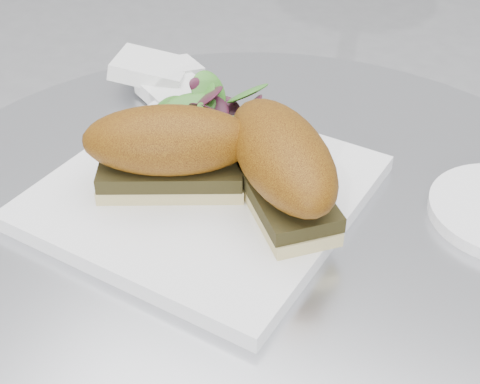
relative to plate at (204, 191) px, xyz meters
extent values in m
cylinder|color=silver|center=(0.06, -0.02, -0.02)|extent=(0.70, 0.70, 0.02)
cube|color=white|center=(0.00, 0.00, 0.00)|extent=(0.29, 0.29, 0.02)
cube|color=#D1BF82|center=(-0.02, -0.02, 0.01)|extent=(0.14, 0.10, 0.01)
cube|color=black|center=(-0.02, -0.02, 0.03)|extent=(0.14, 0.10, 0.01)
ellipsoid|color=brown|center=(-0.02, -0.02, 0.06)|extent=(0.16, 0.13, 0.06)
cube|color=#D1BF82|center=(0.07, 0.01, 0.01)|extent=(0.14, 0.14, 0.01)
cube|color=black|center=(0.07, 0.01, 0.03)|extent=(0.14, 0.14, 0.01)
ellipsoid|color=brown|center=(0.07, 0.01, 0.06)|extent=(0.17, 0.17, 0.06)
camera|label=1|loc=(0.24, -0.43, 0.37)|focal=50.00mm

